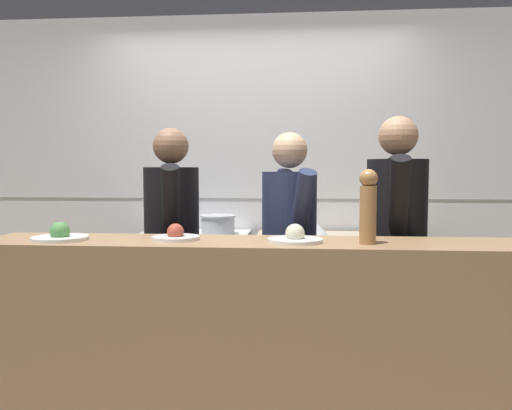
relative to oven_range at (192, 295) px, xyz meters
name	(u,v)px	position (x,y,z in m)	size (l,w,h in m)	color
wall_back_tiled	(256,180)	(0.44, 0.40, 0.85)	(8.00, 0.06, 2.60)	white
oven_range	(192,295)	(0.00, 0.00, 0.00)	(0.82, 0.71, 0.91)	#38383D
prep_counter	(339,299)	(1.08, 0.00, 0.00)	(1.21, 0.65, 0.90)	gray
pass_counter	(272,346)	(0.65, -1.19, 0.06)	(2.87, 0.45, 1.04)	#93704C
stock_pot	(161,219)	(-0.22, -0.03, 0.57)	(0.26, 0.26, 0.22)	#2D2D33
sauce_pot	(218,224)	(0.19, 0.03, 0.53)	(0.26, 0.26, 0.14)	#B7BABF
mixing_bowl_steel	(316,229)	(0.91, -0.02, 0.50)	(0.21, 0.21, 0.11)	#B7BABF
plated_dish_main	(60,236)	(-0.39, -1.24, 0.60)	(0.27, 0.27, 0.10)	white
plated_dish_appetiser	(176,236)	(0.17, -1.18, 0.60)	(0.24, 0.24, 0.08)	white
plated_dish_dessert	(295,238)	(0.76, -1.22, 0.60)	(0.27, 0.27, 0.09)	white
pepper_mill	(368,205)	(1.10, -1.25, 0.76)	(0.08, 0.08, 0.35)	#AD7A47
chef_head_cook	(172,247)	(0.01, -0.62, 0.46)	(0.40, 0.71, 1.63)	black
chef_sous	(289,251)	(0.73, -0.62, 0.44)	(0.42, 0.69, 1.60)	black
chef_line	(396,247)	(1.35, -0.68, 0.48)	(0.39, 0.74, 1.69)	black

